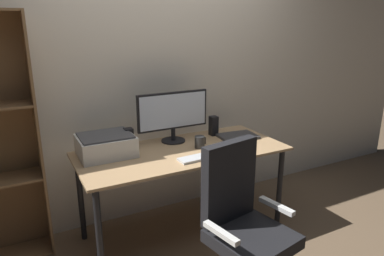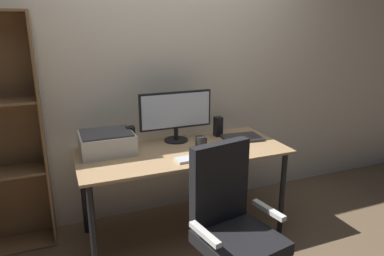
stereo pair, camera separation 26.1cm
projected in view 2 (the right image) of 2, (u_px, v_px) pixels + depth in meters
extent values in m
plane|color=brown|center=(183.00, 232.00, 2.97)|extent=(12.00, 12.00, 0.00)
cube|color=beige|center=(161.00, 70.00, 3.07)|extent=(6.40, 0.10, 2.60)
cube|color=tan|center=(183.00, 151.00, 2.76)|extent=(1.62, 0.73, 0.02)
cylinder|color=black|center=(93.00, 233.00, 2.32)|extent=(0.04, 0.04, 0.72)
cylinder|color=black|center=(282.00, 193.00, 2.86)|extent=(0.04, 0.04, 0.72)
cylinder|color=black|center=(84.00, 193.00, 2.86)|extent=(0.04, 0.04, 0.72)
cylinder|color=black|center=(244.00, 166.00, 3.40)|extent=(0.04, 0.04, 0.72)
cylinder|color=black|center=(176.00, 140.00, 2.96)|extent=(0.20, 0.20, 0.01)
cylinder|color=black|center=(176.00, 134.00, 2.95)|extent=(0.04, 0.04, 0.10)
cube|color=black|center=(176.00, 110.00, 2.89)|extent=(0.61, 0.03, 0.31)
cube|color=silver|center=(176.00, 110.00, 2.87)|extent=(0.58, 0.01, 0.28)
cube|color=#B7BABC|center=(195.00, 158.00, 2.56)|extent=(0.30, 0.12, 0.02)
cube|color=black|center=(222.00, 152.00, 2.66)|extent=(0.06, 0.10, 0.03)
cylinder|color=black|center=(200.00, 142.00, 2.77)|extent=(0.08, 0.08, 0.10)
cube|color=black|center=(206.00, 141.00, 2.79)|extent=(0.02, 0.01, 0.05)
cube|color=#2D2D30|center=(242.00, 138.00, 3.00)|extent=(0.34, 0.26, 0.02)
cube|color=black|center=(131.00, 137.00, 2.79)|extent=(0.06, 0.07, 0.17)
cube|color=black|center=(218.00, 126.00, 3.07)|extent=(0.06, 0.07, 0.17)
cube|color=silver|center=(107.00, 143.00, 2.68)|extent=(0.40, 0.34, 0.15)
cube|color=#424244|center=(106.00, 133.00, 2.66)|extent=(0.37, 0.31, 0.01)
cube|color=black|center=(240.00, 242.00, 2.07)|extent=(0.51, 0.51, 0.08)
cube|color=black|center=(220.00, 183.00, 2.16)|extent=(0.41, 0.14, 0.52)
cube|color=silver|center=(205.00, 234.00, 1.93)|extent=(0.09, 0.26, 0.03)
cube|color=silver|center=(268.00, 210.00, 2.18)|extent=(0.09, 0.26, 0.03)
cube|color=brown|center=(43.00, 134.00, 2.64)|extent=(0.02, 0.28, 1.78)
cube|color=brown|center=(1.00, 134.00, 2.65)|extent=(0.60, 0.01, 1.78)
cube|color=brown|center=(17.00, 244.00, 2.79)|extent=(0.57, 0.26, 0.02)
cube|color=brown|center=(5.00, 173.00, 2.61)|extent=(0.57, 0.26, 0.02)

